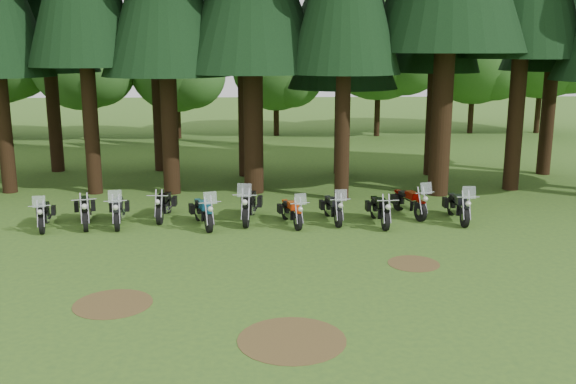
% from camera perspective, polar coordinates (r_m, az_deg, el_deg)
% --- Properties ---
extents(ground, '(120.00, 120.00, 0.00)m').
position_cam_1_polar(ground, '(16.84, -3.69, -7.12)').
color(ground, '#345620').
rests_on(ground, ground).
extents(decid_2, '(6.72, 6.53, 8.40)m').
position_cam_1_polar(decid_2, '(42.06, -17.56, 11.13)').
color(decid_2, black).
rests_on(decid_2, ground).
extents(decid_3, '(6.12, 5.95, 7.65)m').
position_cam_1_polar(decid_3, '(41.31, -9.58, 10.90)').
color(decid_3, black).
rests_on(decid_3, ground).
extents(decid_4, '(5.93, 5.76, 7.41)m').
position_cam_1_polar(decid_4, '(42.19, -0.70, 10.92)').
color(decid_4, black).
rests_on(decid_4, ground).
extents(decid_5, '(8.45, 8.21, 10.56)m').
position_cam_1_polar(decid_5, '(42.28, 8.71, 13.30)').
color(decid_5, black).
rests_on(decid_5, ground).
extents(decid_6, '(7.06, 6.86, 8.82)m').
position_cam_1_polar(decid_6, '(45.19, 16.72, 11.57)').
color(decid_6, black).
rests_on(decid_6, ground).
extents(decid_7, '(8.44, 8.20, 10.55)m').
position_cam_1_polar(decid_7, '(46.70, 22.36, 12.44)').
color(decid_7, black).
rests_on(decid_7, ground).
extents(dirt_patch_0, '(1.80, 1.80, 0.01)m').
position_cam_1_polar(dirt_patch_0, '(15.36, -15.30, -9.55)').
color(dirt_patch_0, '#4C3D1E').
rests_on(dirt_patch_0, ground).
extents(dirt_patch_1, '(1.40, 1.40, 0.01)m').
position_cam_1_polar(dirt_patch_1, '(17.76, 11.10, -6.25)').
color(dirt_patch_1, '#4C3D1E').
rests_on(dirt_patch_1, ground).
extents(dirt_patch_2, '(2.20, 2.20, 0.01)m').
position_cam_1_polar(dirt_patch_2, '(13.15, 0.34, -13.00)').
color(dirt_patch_2, '#4C3D1E').
rests_on(dirt_patch_2, ground).
extents(motorcycle_0, '(0.67, 2.04, 1.28)m').
position_cam_1_polar(motorcycle_0, '(22.12, -20.86, -1.94)').
color(motorcycle_0, black).
rests_on(motorcycle_0, ground).
extents(motorcycle_1, '(0.75, 2.25, 0.93)m').
position_cam_1_polar(motorcycle_1, '(22.06, -17.60, -1.61)').
color(motorcycle_1, black).
rests_on(motorcycle_1, ground).
extents(motorcycle_2, '(0.61, 2.23, 1.40)m').
position_cam_1_polar(motorcycle_2, '(21.76, -14.85, -1.64)').
color(motorcycle_2, black).
rests_on(motorcycle_2, ground).
extents(motorcycle_3, '(0.33, 2.15, 0.87)m').
position_cam_1_polar(motorcycle_3, '(22.23, -10.96, -1.20)').
color(motorcycle_3, black).
rests_on(motorcycle_3, ground).
extents(motorcycle_4, '(0.94, 2.15, 1.38)m').
position_cam_1_polar(motorcycle_4, '(21.03, -7.53, -1.84)').
color(motorcycle_4, black).
rests_on(motorcycle_4, ground).
extents(motorcycle_5, '(0.58, 2.44, 1.53)m').
position_cam_1_polar(motorcycle_5, '(21.53, -3.46, -1.26)').
color(motorcycle_5, black).
rests_on(motorcycle_5, ground).
extents(motorcycle_6, '(0.75, 1.99, 1.26)m').
position_cam_1_polar(motorcycle_6, '(21.05, 0.32, -1.82)').
color(motorcycle_6, black).
rests_on(motorcycle_6, ground).
extents(motorcycle_7, '(0.56, 2.10, 1.32)m').
position_cam_1_polar(motorcycle_7, '(21.47, 4.02, -1.51)').
color(motorcycle_7, black).
rests_on(motorcycle_7, ground).
extents(motorcycle_8, '(0.36, 2.18, 0.89)m').
position_cam_1_polar(motorcycle_8, '(21.35, 8.15, -1.66)').
color(motorcycle_8, black).
rests_on(motorcycle_8, ground).
extents(motorcycle_9, '(0.90, 2.18, 1.39)m').
position_cam_1_polar(motorcycle_9, '(22.55, 10.75, -0.95)').
color(motorcycle_9, black).
rests_on(motorcycle_9, ground).
extents(motorcycle_10, '(0.42, 2.26, 1.43)m').
position_cam_1_polar(motorcycle_10, '(22.25, 14.89, -1.31)').
color(motorcycle_10, black).
rests_on(motorcycle_10, ground).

